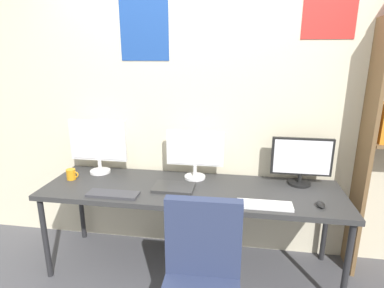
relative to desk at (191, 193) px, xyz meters
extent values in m
cube|color=beige|center=(0.00, 0.42, 0.61)|extent=(4.77, 0.10, 2.60)
cube|color=#1E4799|center=(-0.45, 0.37, 1.28)|extent=(0.41, 0.01, 0.51)
cube|color=red|center=(0.99, 0.37, 1.40)|extent=(0.39, 0.01, 0.44)
cube|color=#333333|center=(0.00, 0.00, 0.03)|extent=(2.37, 0.68, 0.04)
cylinder|color=#262628|center=(-1.13, -0.29, -0.34)|extent=(0.04, 0.04, 0.70)
cylinder|color=#262628|center=(1.13, -0.29, -0.34)|extent=(0.04, 0.04, 0.70)
cylinder|color=#262628|center=(-1.13, 0.29, -0.34)|extent=(0.04, 0.04, 0.70)
cylinder|color=#262628|center=(1.13, 0.29, -0.34)|extent=(0.04, 0.04, 0.70)
cube|color=brown|center=(1.33, 0.23, 0.32)|extent=(0.03, 0.28, 2.02)
cube|color=orange|center=(1.41, 0.24, 0.58)|extent=(0.05, 0.22, 0.29)
cube|color=navy|center=(0.18, -0.70, 0.06)|extent=(0.44, 0.08, 0.48)
cylinder|color=silver|center=(-0.86, 0.21, 0.06)|extent=(0.18, 0.18, 0.02)
cylinder|color=silver|center=(-0.86, 0.21, 0.12)|extent=(0.03, 0.03, 0.10)
cube|color=silver|center=(-0.86, 0.21, 0.35)|extent=(0.51, 0.03, 0.36)
cube|color=white|center=(-0.86, 0.20, 0.35)|extent=(0.47, 0.01, 0.33)
cylinder|color=silver|center=(0.00, 0.21, 0.06)|extent=(0.18, 0.18, 0.02)
cylinder|color=silver|center=(0.00, 0.21, 0.12)|extent=(0.03, 0.03, 0.10)
cube|color=silver|center=(0.00, 0.21, 0.31)|extent=(0.49, 0.03, 0.30)
cube|color=white|center=(0.00, 0.20, 0.31)|extent=(0.45, 0.01, 0.27)
cylinder|color=black|center=(0.86, 0.21, 0.06)|extent=(0.18, 0.18, 0.02)
cylinder|color=black|center=(0.86, 0.21, 0.10)|extent=(0.03, 0.03, 0.06)
cube|color=black|center=(0.86, 0.21, 0.29)|extent=(0.48, 0.03, 0.31)
cube|color=white|center=(0.86, 0.20, 0.29)|extent=(0.44, 0.01, 0.28)
cube|color=#38383D|center=(-0.56, -0.23, 0.06)|extent=(0.39, 0.13, 0.02)
cube|color=silver|center=(0.56, -0.23, 0.06)|extent=(0.38, 0.13, 0.02)
ellipsoid|color=black|center=(0.95, -0.17, 0.06)|extent=(0.06, 0.10, 0.03)
cube|color=#2D2D2D|center=(-0.13, -0.04, 0.06)|extent=(0.32, 0.22, 0.02)
cylinder|color=orange|center=(-1.04, 0.02, 0.09)|extent=(0.08, 0.08, 0.09)
torus|color=orange|center=(-1.00, 0.02, 0.09)|extent=(0.06, 0.01, 0.06)
camera|label=1|loc=(0.37, -2.26, 1.07)|focal=29.17mm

